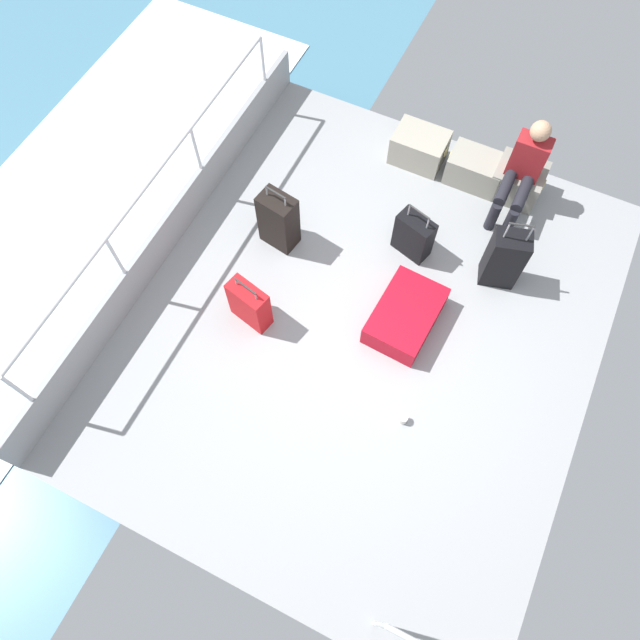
% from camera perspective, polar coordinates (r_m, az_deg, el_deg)
% --- Properties ---
extents(ground_plane, '(4.40, 5.20, 0.06)m').
position_cam_1_polar(ground_plane, '(5.89, 4.12, -0.51)').
color(ground_plane, '#939699').
extents(gunwale_port, '(0.06, 5.20, 0.45)m').
position_cam_1_polar(gunwale_port, '(6.31, -14.17, 8.31)').
color(gunwale_port, '#939699').
rests_on(gunwale_port, ground_plane).
extents(railing_port, '(0.04, 4.20, 1.02)m').
position_cam_1_polar(railing_port, '(5.88, -15.39, 11.33)').
color(railing_port, silver).
rests_on(railing_port, ground_plane).
extents(sea_wake, '(12.00, 12.00, 0.01)m').
position_cam_1_polar(sea_wake, '(7.50, -22.38, 9.43)').
color(sea_wake, teal).
rests_on(sea_wake, ground_plane).
extents(cargo_crate_0, '(0.61, 0.42, 0.37)m').
position_cam_1_polar(cargo_crate_0, '(6.94, 9.47, 15.95)').
color(cargo_crate_0, '#9E9989').
rests_on(cargo_crate_0, ground_plane).
extents(cargo_crate_1, '(0.62, 0.39, 0.35)m').
position_cam_1_polar(cargo_crate_1, '(6.87, 14.61, 13.76)').
color(cargo_crate_1, gray).
rests_on(cargo_crate_1, ground_plane).
extents(cargo_crate_2, '(0.54, 0.45, 0.37)m').
position_cam_1_polar(cargo_crate_2, '(6.88, 18.35, 12.50)').
color(cargo_crate_2, gray).
rests_on(cargo_crate_2, ground_plane).
extents(passenger_seated, '(0.34, 0.66, 1.07)m').
position_cam_1_polar(passenger_seated, '(6.49, 18.83, 13.43)').
color(passenger_seated, maroon).
rests_on(passenger_seated, ground_plane).
extents(suitcase_0, '(0.40, 0.30, 0.79)m').
position_cam_1_polar(suitcase_0, '(6.07, -3.98, 9.46)').
color(suitcase_0, black).
rests_on(suitcase_0, ground_plane).
extents(suitcase_1, '(0.43, 0.27, 0.62)m').
position_cam_1_polar(suitcase_1, '(5.68, -6.75, 1.49)').
color(suitcase_1, red).
rests_on(suitcase_1, ground_plane).
extents(suitcase_2, '(0.40, 0.33, 0.93)m').
position_cam_1_polar(suitcase_2, '(6.06, 17.20, 5.61)').
color(suitcase_2, black).
rests_on(suitcase_2, ground_plane).
extents(suitcase_3, '(0.60, 0.85, 0.26)m').
position_cam_1_polar(suitcase_3, '(5.80, 8.15, 0.41)').
color(suitcase_3, '#B70C1E').
rests_on(suitcase_3, ground_plane).
extents(suitcase_4, '(0.42, 0.30, 0.66)m').
position_cam_1_polar(suitcase_4, '(6.13, 8.93, 7.97)').
color(suitcase_4, black).
rests_on(suitcase_4, ground_plane).
extents(paper_cup, '(0.08, 0.08, 0.10)m').
position_cam_1_polar(paper_cup, '(5.50, 7.93, -9.34)').
color(paper_cup, white).
rests_on(paper_cup, ground_plane).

